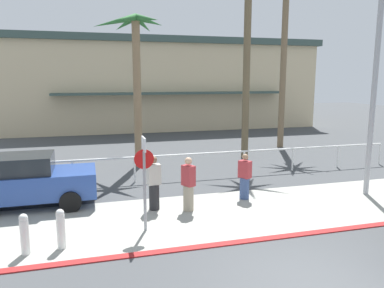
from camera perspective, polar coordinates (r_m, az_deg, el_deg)
The scene contains 16 objects.
ground_plane at distance 16.93m, azimuth -1.43°, elevation -3.92°, with size 80.00×80.00×0.00m, color #424447.
sidewalk_strip at distance 11.63m, azimuth 5.71°, elevation -10.43°, with size 44.00×4.00×0.02m, color #9E9E93.
curb_paint at distance 9.93m, azimuth 10.02°, elevation -14.18°, with size 44.00×0.24×0.03m, color maroon.
building_backdrop at distance 33.59m, azimuth -4.99°, elevation 9.15°, with size 25.36×11.55×7.23m.
rail_fence at distance 15.33m, azimuth -0.07°, elevation -2.17°, with size 18.76×0.08×1.04m.
stop_sign_bike_lane at distance 9.88m, azimuth -7.30°, elevation -4.03°, with size 0.52×0.56×2.56m.
bollard_0 at distance 9.67m, azimuth -24.19°, elevation -12.40°, with size 0.20×0.20×1.00m.
bollard_2 at distance 9.66m, azimuth -19.38°, elevation -12.09°, with size 0.20×0.20×1.00m.
streetlight_curb at distance 13.98m, azimuth 26.87°, elevation 9.81°, with size 0.24×2.54×7.50m.
palm_tree_1 at distance 17.35m, azimuth -8.67°, elevation 13.19°, with size 3.12×3.32×6.88m.
palm_tree_2 at distance 19.61m, azimuth 8.52°, elevation 18.76°, with size 2.87×3.07×9.95m.
palm_tree_3 at distance 23.00m, azimuth 14.06°, elevation 17.86°, with size 3.07×2.82×9.88m.
car_blue_1 at distance 13.02m, azimuth -24.50°, elevation -5.11°, with size 4.40×2.02×1.69m.
pedestrian_0 at distance 11.52m, azimuth -0.55°, elevation -6.50°, with size 0.43×0.47×1.70m.
pedestrian_1 at distance 12.79m, azimuth 8.04°, elevation -5.26°, with size 0.44×0.48×1.57m.
pedestrian_2 at distance 11.68m, azimuth -5.82°, elevation -6.29°, with size 0.43×0.35×1.71m.
Camera 1 is at (-4.01, -5.94, 4.04)m, focal length 34.94 mm.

